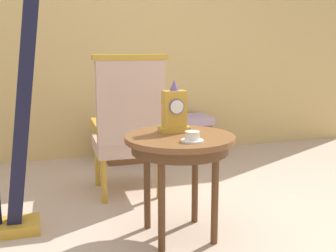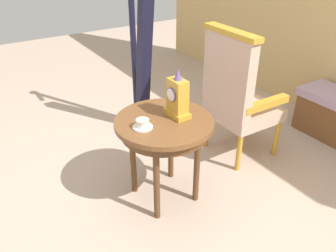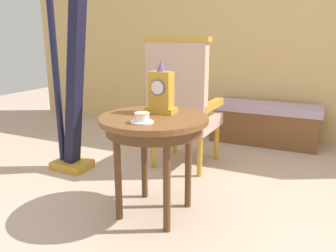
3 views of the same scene
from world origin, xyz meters
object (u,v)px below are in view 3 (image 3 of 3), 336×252
at_px(side_table, 154,129).
at_px(armchair, 182,103).
at_px(mantel_clock, 161,92).
at_px(harp, 70,92).
at_px(teacup_left, 142,118).
at_px(window_bench, 264,123).

bearing_deg(side_table, armchair, 100.54).
relative_size(mantel_clock, harp, 0.19).
xyz_separation_m(teacup_left, mantel_clock, (-0.02, 0.28, 0.11)).
xyz_separation_m(armchair, window_bench, (0.54, 1.05, -0.37)).
relative_size(side_table, harp, 0.39).
xyz_separation_m(armchair, harp, (-0.83, -0.44, 0.10)).
bearing_deg(mantel_clock, teacup_left, -86.59).
xyz_separation_m(side_table, harp, (-0.99, 0.37, 0.12)).
xyz_separation_m(teacup_left, harp, (-1.00, 0.54, 0.01)).
bearing_deg(mantel_clock, harp, 165.09).
bearing_deg(mantel_clock, armchair, 101.99).
bearing_deg(side_table, window_bench, 78.32).
bearing_deg(harp, mantel_clock, -14.91).
height_order(armchair, window_bench, armchair).
distance_m(teacup_left, window_bench, 2.13).
distance_m(side_table, armchair, 0.83).
relative_size(teacup_left, mantel_clock, 0.39).
relative_size(teacup_left, armchair, 0.12).
distance_m(side_table, teacup_left, 0.21).
xyz_separation_m(harp, window_bench, (1.37, 1.50, -0.47)).
relative_size(harp, window_bench, 1.48).
bearing_deg(teacup_left, window_bench, 79.70).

